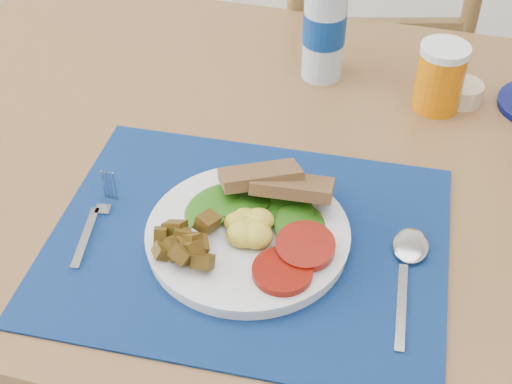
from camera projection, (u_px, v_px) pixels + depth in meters
table at (309, 202)px, 1.11m from camera, size 1.40×0.90×0.75m
chair_far at (367, 61)px, 1.62m from camera, size 0.50×0.48×1.10m
placemat at (248, 242)px, 0.93m from camera, size 0.53×0.42×0.00m
breakfast_plate at (243, 232)px, 0.91m from camera, size 0.26×0.26×0.06m
fork at (97, 219)px, 0.95m from camera, size 0.03×0.16×0.00m
spoon at (408, 263)px, 0.89m from camera, size 0.05×0.20×0.01m
water_bottle at (325, 19)px, 1.16m from camera, size 0.07×0.07×0.24m
juice_glass at (440, 79)px, 1.12m from camera, size 0.08×0.08×0.10m
ramekin at (462, 93)px, 1.16m from camera, size 0.07×0.07×0.03m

